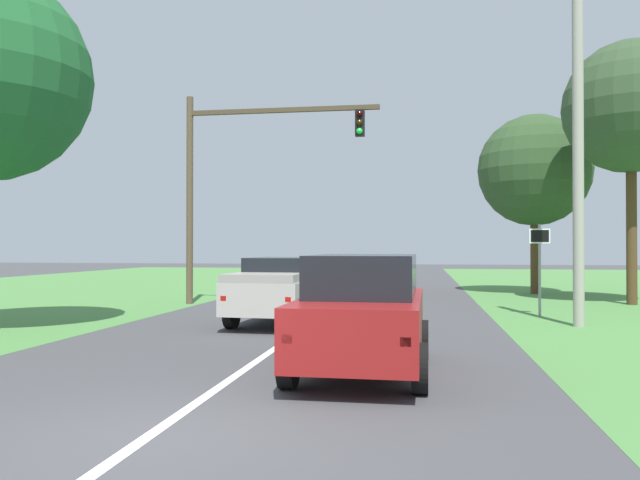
% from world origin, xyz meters
% --- Properties ---
extents(ground_plane, '(120.00, 120.00, 0.00)m').
position_xyz_m(ground_plane, '(0.00, 9.04, 0.00)').
color(ground_plane, '#424244').
extents(red_suv_near, '(2.15, 4.54, 1.93)m').
position_xyz_m(red_suv_near, '(1.99, 3.98, 1.01)').
color(red_suv_near, maroon).
rests_on(red_suv_near, ground_plane).
extents(pickup_truck_lead, '(2.38, 5.58, 1.78)m').
position_xyz_m(pickup_truck_lead, '(-0.76, 10.44, 0.93)').
color(pickup_truck_lead, '#B7B2A8').
rests_on(pickup_truck_lead, ground_plane).
extents(traffic_light, '(7.00, 0.40, 7.51)m').
position_xyz_m(traffic_light, '(-3.55, 15.38, 4.93)').
color(traffic_light, brown).
rests_on(traffic_light, ground_plane).
extents(keep_moving_sign, '(0.60, 0.09, 2.74)m').
position_xyz_m(keep_moving_sign, '(6.42, 13.15, 1.74)').
color(keep_moving_sign, gray).
rests_on(keep_moving_sign, ground_plane).
extents(oak_tree_right, '(4.73, 4.73, 9.45)m').
position_xyz_m(oak_tree_right, '(10.35, 17.56, 7.05)').
color(oak_tree_right, '#4C351E').
rests_on(oak_tree_right, ground_plane).
extents(utility_pole_right, '(0.28, 0.28, 9.06)m').
position_xyz_m(utility_pole_right, '(6.95, 10.73, 4.53)').
color(utility_pole_right, '#9E998E').
rests_on(utility_pole_right, ground_plane).
extents(extra_tree_1, '(4.89, 4.89, 7.89)m').
position_xyz_m(extra_tree_1, '(7.86, 22.48, 5.43)').
color(extra_tree_1, '#4C351E').
rests_on(extra_tree_1, ground_plane).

